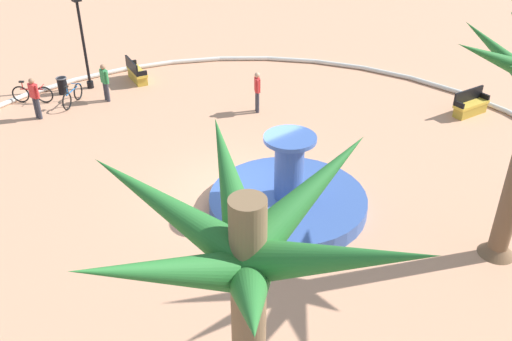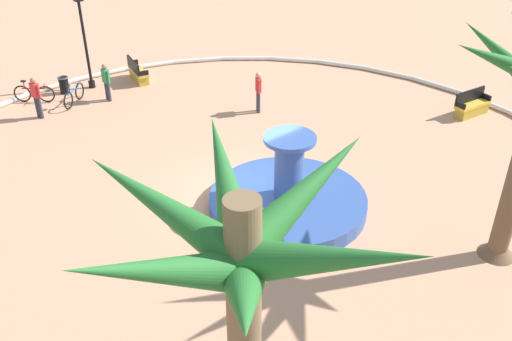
# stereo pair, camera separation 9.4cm
# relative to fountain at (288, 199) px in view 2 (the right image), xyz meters

# --- Properties ---
(ground_plane) EXTENTS (80.00, 80.00, 0.00)m
(ground_plane) POSITION_rel_fountain_xyz_m (0.54, -1.46, -0.33)
(ground_plane) COLOR tan
(plaza_curb) EXTENTS (24.05, 24.05, 0.20)m
(plaza_curb) POSITION_rel_fountain_xyz_m (0.54, -1.46, -0.23)
(plaza_curb) COLOR silver
(plaza_curb) RESTS_ON ground
(fountain) EXTENTS (4.67, 4.67, 2.42)m
(fountain) POSITION_rel_fountain_xyz_m (0.00, 0.00, 0.00)
(fountain) COLOR #38569E
(fountain) RESTS_ON ground
(palm_tree_near_fountain) EXTENTS (4.47, 4.32, 6.43)m
(palm_tree_near_fountain) POSITION_rel_fountain_xyz_m (6.37, 5.84, 4.47)
(palm_tree_near_fountain) COLOR brown
(palm_tree_near_fountain) RESTS_ON ground
(bench_west) EXTENTS (1.65, 0.71, 1.00)m
(bench_west) POSITION_rel_fountain_xyz_m (-9.95, -0.09, 0.01)
(bench_west) COLOR gold
(bench_west) RESTS_ON ground
(bench_southeast) EXTENTS (0.83, 1.67, 1.00)m
(bench_southeast) POSITION_rel_fountain_xyz_m (-1.66, -11.69, 0.01)
(bench_southeast) COLOR gold
(bench_southeast) RESTS_ON ground
(lamppost) EXTENTS (0.32, 0.32, 4.35)m
(lamppost) POSITION_rel_fountain_xyz_m (0.31, -12.33, 2.21)
(lamppost) COLOR black
(lamppost) RESTS_ON ground
(trash_bin) EXTENTS (0.46, 0.46, 0.73)m
(trash_bin) POSITION_rel_fountain_xyz_m (1.47, -12.50, 0.05)
(trash_bin) COLOR black
(trash_bin) RESTS_ON ground
(bicycle_red_frame) EXTENTS (1.37, 1.14, 0.94)m
(bicycle_red_frame) POSITION_rel_fountain_xyz_m (1.63, -11.15, 0.05)
(bicycle_red_frame) COLOR black
(bicycle_red_frame) RESTS_ON ground
(bicycle_by_lamppost) EXTENTS (1.31, 1.20, 0.94)m
(bicycle_by_lamppost) POSITION_rel_fountain_xyz_m (2.81, -12.41, 0.05)
(bicycle_by_lamppost) COLOR black
(bicycle_by_lamppost) RESTS_ON ground
(person_cyclist_helmet) EXTENTS (0.22, 0.53, 1.60)m
(person_cyclist_helmet) POSITION_rel_fountain_xyz_m (0.39, -10.59, 0.56)
(person_cyclist_helmet) COLOR #33333D
(person_cyclist_helmet) RESTS_ON ground
(person_cyclist_photo) EXTENTS (0.29, 0.51, 1.67)m
(person_cyclist_photo) POSITION_rel_fountain_xyz_m (3.23, -10.81, 0.60)
(person_cyclist_photo) COLOR #33333D
(person_cyclist_photo) RESTS_ON ground
(person_pedestrian_stroll) EXTENTS (0.35, 0.46, 1.66)m
(person_pedestrian_stroll) POSITION_rel_fountain_xyz_m (-3.69, -5.74, 0.60)
(person_pedestrian_stroll) COLOR #33333D
(person_pedestrian_stroll) RESTS_ON ground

